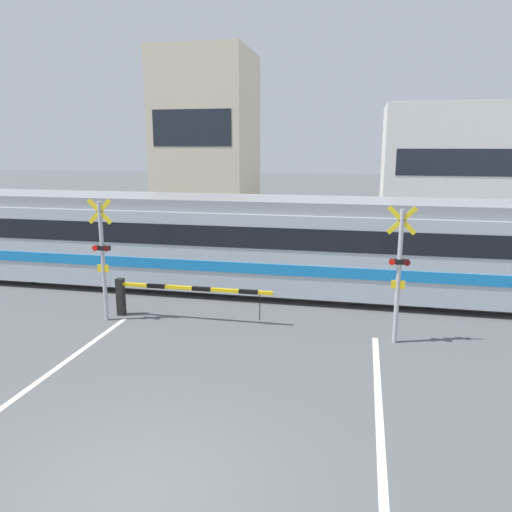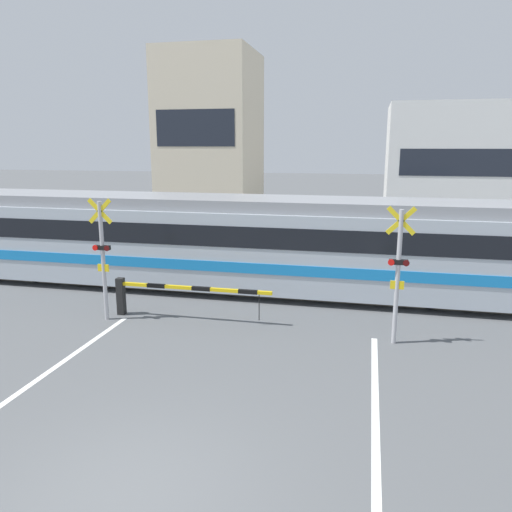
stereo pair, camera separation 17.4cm
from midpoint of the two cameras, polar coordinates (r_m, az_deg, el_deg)
The scene contains 12 objects.
ground_plane at distance 7.79m, azimuth -14.76°, elevation -25.10°, with size 160.00×160.00×0.00m, color #56595B.
rail_track_near at distance 15.80m, azimuth 0.58°, elevation -4.62°, with size 50.00×0.10×0.08m.
rail_track_far at distance 17.15m, azimuth 1.53°, elevation -3.23°, with size 50.00×0.10×0.08m.
road_stripe_right at distance 8.23m, azimuth 13.58°, elevation -22.71°, with size 0.14×10.61×0.01m.
commuter_train at distance 16.46m, azimuth -4.38°, elevation 1.82°, with size 21.24×2.79×3.07m.
crossing_barrier_near at distance 14.04m, azimuth -11.04°, elevation -4.11°, with size 4.45×0.20×1.06m.
crossing_barrier_far at distance 19.24m, azimuth 9.96°, elevation 0.47°, with size 4.45×0.20×1.06m.
crossing_signal_left at distance 13.98m, azimuth -17.48°, elevation 0.17°, with size 0.68×0.15×3.34m.
crossing_signal_right at distance 12.23m, azimuth 15.62°, elevation -1.44°, with size 0.68×0.15×3.34m.
pedestrian at distance 23.23m, azimuth 5.84°, elevation 3.14°, with size 0.38×0.22×1.62m.
building_left_of_street at distance 32.17m, azimuth -5.77°, elevation 13.29°, with size 5.57×5.81×10.28m.
building_right_of_street at distance 31.02m, azimuth 20.91°, elevation 9.49°, with size 7.27×5.81×6.95m.
Camera 1 is at (2.91, -5.45, 4.71)m, focal length 35.00 mm.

